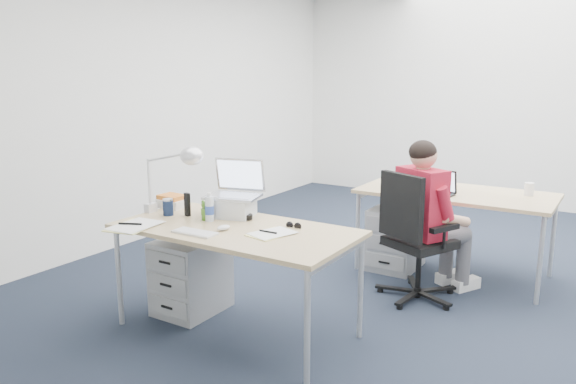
{
  "coord_description": "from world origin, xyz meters",
  "views": [
    {
      "loc": [
        1.35,
        -4.2,
        1.73
      ],
      "look_at": [
        -0.83,
        -0.71,
        0.85
      ],
      "focal_mm": 35.0,
      "sensor_mm": 36.0,
      "label": 1
    }
  ],
  "objects_px": {
    "bear_figurine": "(205,210)",
    "headphones": "(239,215)",
    "sunglasses": "(294,226)",
    "wireless_keyboard": "(195,232)",
    "desk_lamp": "(165,178)",
    "office_chair": "(416,263)",
    "book_stack": "(172,201)",
    "can_koozie": "(168,207)",
    "desk_near": "(236,234)",
    "drawer_pedestal_far": "(396,238)",
    "far_cup": "(529,189)",
    "drawer_pedestal_near": "(191,275)",
    "computer_mouse": "(224,228)",
    "water_bottle": "(209,207)",
    "silver_laptop": "(232,189)",
    "seated_person": "(433,219)",
    "dark_laptop": "(434,182)",
    "desk_far": "(456,197)",
    "cordless_phone": "(187,205)"
  },
  "relations": [
    {
      "from": "drawer_pedestal_far",
      "to": "seated_person",
      "type": "bearing_deg",
      "value": -43.53
    },
    {
      "from": "silver_laptop",
      "to": "cordless_phone",
      "type": "bearing_deg",
      "value": -164.56
    },
    {
      "from": "desk_near",
      "to": "far_cup",
      "type": "distance_m",
      "value": 2.54
    },
    {
      "from": "wireless_keyboard",
      "to": "cordless_phone",
      "type": "bearing_deg",
      "value": 135.94
    },
    {
      "from": "desk_near",
      "to": "can_koozie",
      "type": "relative_size",
      "value": 13.18
    },
    {
      "from": "seated_person",
      "to": "headphones",
      "type": "height_order",
      "value": "seated_person"
    },
    {
      "from": "computer_mouse",
      "to": "far_cup",
      "type": "distance_m",
      "value": 2.63
    },
    {
      "from": "wireless_keyboard",
      "to": "sunglasses",
      "type": "height_order",
      "value": "sunglasses"
    },
    {
      "from": "can_koozie",
      "to": "sunglasses",
      "type": "bearing_deg",
      "value": 11.76
    },
    {
      "from": "drawer_pedestal_near",
      "to": "computer_mouse",
      "type": "bearing_deg",
      "value": -21.72
    },
    {
      "from": "bear_figurine",
      "to": "headphones",
      "type": "bearing_deg",
      "value": 44.65
    },
    {
      "from": "bear_figurine",
      "to": "book_stack",
      "type": "bearing_deg",
      "value": 156.01
    },
    {
      "from": "seated_person",
      "to": "wireless_keyboard",
      "type": "bearing_deg",
      "value": -94.55
    },
    {
      "from": "seated_person",
      "to": "can_koozie",
      "type": "xyz_separation_m",
      "value": [
        -1.5,
        -1.34,
        0.18
      ]
    },
    {
      "from": "drawer_pedestal_far",
      "to": "desk_far",
      "type": "bearing_deg",
      "value": 14.97
    },
    {
      "from": "wireless_keyboard",
      "to": "bear_figurine",
      "type": "height_order",
      "value": "bear_figurine"
    },
    {
      "from": "can_koozie",
      "to": "sunglasses",
      "type": "xyz_separation_m",
      "value": [
        0.93,
        0.19,
        -0.05
      ]
    },
    {
      "from": "silver_laptop",
      "to": "dark_laptop",
      "type": "relative_size",
      "value": 1.31
    },
    {
      "from": "desk_near",
      "to": "wireless_keyboard",
      "type": "relative_size",
      "value": 5.47
    },
    {
      "from": "drawer_pedestal_far",
      "to": "can_koozie",
      "type": "bearing_deg",
      "value": -120.47
    },
    {
      "from": "drawer_pedestal_near",
      "to": "dark_laptop",
      "type": "relative_size",
      "value": 1.85
    },
    {
      "from": "wireless_keyboard",
      "to": "book_stack",
      "type": "xyz_separation_m",
      "value": [
        -0.62,
        0.45,
        0.04
      ]
    },
    {
      "from": "office_chair",
      "to": "water_bottle",
      "type": "distance_m",
      "value": 1.67
    },
    {
      "from": "seated_person",
      "to": "can_koozie",
      "type": "bearing_deg",
      "value": -109.95
    },
    {
      "from": "book_stack",
      "to": "sunglasses",
      "type": "relative_size",
      "value": 1.87
    },
    {
      "from": "office_chair",
      "to": "book_stack",
      "type": "height_order",
      "value": "office_chair"
    },
    {
      "from": "wireless_keyboard",
      "to": "desk_lamp",
      "type": "distance_m",
      "value": 0.61
    },
    {
      "from": "seated_person",
      "to": "book_stack",
      "type": "relative_size",
      "value": 5.88
    },
    {
      "from": "drawer_pedestal_near",
      "to": "wireless_keyboard",
      "type": "distance_m",
      "value": 0.67
    },
    {
      "from": "silver_laptop",
      "to": "bear_figurine",
      "type": "height_order",
      "value": "silver_laptop"
    },
    {
      "from": "water_bottle",
      "to": "bear_figurine",
      "type": "distance_m",
      "value": 0.05
    },
    {
      "from": "office_chair",
      "to": "drawer_pedestal_far",
      "type": "height_order",
      "value": "office_chair"
    },
    {
      "from": "water_bottle",
      "to": "far_cup",
      "type": "xyz_separation_m",
      "value": [
        1.72,
        2.03,
        -0.05
      ]
    },
    {
      "from": "headphones",
      "to": "sunglasses",
      "type": "distance_m",
      "value": 0.46
    },
    {
      "from": "desk_far",
      "to": "wireless_keyboard",
      "type": "xyz_separation_m",
      "value": [
        -1.05,
        -2.16,
        0.05
      ]
    },
    {
      "from": "far_cup",
      "to": "drawer_pedestal_near",
      "type": "bearing_deg",
      "value": -134.55
    },
    {
      "from": "drawer_pedestal_far",
      "to": "book_stack",
      "type": "relative_size",
      "value": 2.64
    },
    {
      "from": "desk_near",
      "to": "can_koozie",
      "type": "distance_m",
      "value": 0.61
    },
    {
      "from": "desk_far",
      "to": "wireless_keyboard",
      "type": "height_order",
      "value": "wireless_keyboard"
    },
    {
      "from": "wireless_keyboard",
      "to": "sunglasses",
      "type": "relative_size",
      "value": 2.63
    },
    {
      "from": "desk_far",
      "to": "sunglasses",
      "type": "height_order",
      "value": "sunglasses"
    },
    {
      "from": "far_cup",
      "to": "wireless_keyboard",
      "type": "bearing_deg",
      "value": -124.57
    },
    {
      "from": "office_chair",
      "to": "desk_lamp",
      "type": "height_order",
      "value": "desk_lamp"
    },
    {
      "from": "drawer_pedestal_far",
      "to": "sunglasses",
      "type": "xyz_separation_m",
      "value": [
        -0.11,
        -1.58,
        0.47
      ]
    },
    {
      "from": "wireless_keyboard",
      "to": "headphones",
      "type": "xyz_separation_m",
      "value": [
        -0.0,
        0.48,
        0.01
      ]
    },
    {
      "from": "computer_mouse",
      "to": "desk_lamp",
      "type": "xyz_separation_m",
      "value": [
        -0.6,
        0.1,
        0.25
      ]
    },
    {
      "from": "bear_figurine",
      "to": "desk_lamp",
      "type": "distance_m",
      "value": 0.38
    },
    {
      "from": "office_chair",
      "to": "drawer_pedestal_far",
      "type": "distance_m",
      "value": 0.71
    },
    {
      "from": "drawer_pedestal_near",
      "to": "book_stack",
      "type": "xyz_separation_m",
      "value": [
        -0.27,
        0.12,
        0.5
      ]
    },
    {
      "from": "drawer_pedestal_far",
      "to": "sunglasses",
      "type": "distance_m",
      "value": 1.65
    }
  ]
}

